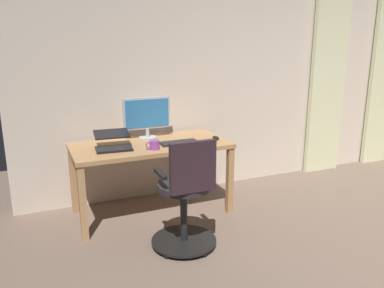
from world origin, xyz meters
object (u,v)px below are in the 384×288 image
Objects in this scene: computer_monitor at (147,115)px; mug_coffee at (154,145)px; computer_mouse at (216,138)px; desk at (151,152)px; laptop at (113,143)px; office_chair at (186,197)px; computer_keyboard at (179,143)px.

mug_coffee is (0.07, 0.45, -0.19)m from computer_monitor.
computer_monitor is 4.93× the size of computer_mouse.
laptop is at bearing 4.94° from desk.
office_chair is 0.67m from mug_coffee.
mug_coffee is at bearing 8.29° from computer_mouse.
computer_monitor is at bearing -59.12° from computer_keyboard.
computer_mouse is at bearing -179.62° from laptop.
computer_keyboard is at bearing 73.90° from office_chair.
computer_mouse reaches higher than desk.
laptop is at bearing -4.26° from computer_mouse.
desk is 0.40m from laptop.
desk is at bearing -170.42° from laptop.
laptop is (0.37, 0.03, 0.14)m from desk.
mug_coffee is (0.08, -0.59, 0.31)m from office_chair.
computer_monitor is (-0.04, -0.24, 0.33)m from desk.
computer_mouse is (-0.40, -0.01, 0.01)m from computer_keyboard.
mug_coffee is at bearing 98.00° from office_chair.
mug_coffee is (-0.34, 0.18, -0.01)m from laptop.
office_chair is 2.77× the size of laptop.
mug_coffee reaches higher than desk.
office_chair is 9.72× the size of computer_mouse.
computer_keyboard is at bearing 0.91° from computer_mouse.
office_chair is (-0.05, 0.80, -0.18)m from desk.
desk is at bearing 94.09° from office_chair.
computer_keyboard is at bearing -161.67° from mug_coffee.
desk is 1.56× the size of office_chair.
office_chair is 0.77m from computer_keyboard.
desk is 0.25m from mug_coffee.
mug_coffee is (0.69, 0.10, 0.03)m from computer_mouse.
computer_mouse is at bearing 170.59° from desk.
office_chair is 0.96m from computer_mouse.
office_chair is at bearing 123.30° from laptop.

